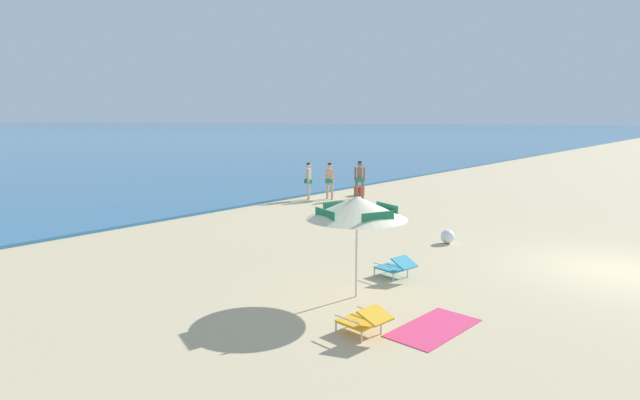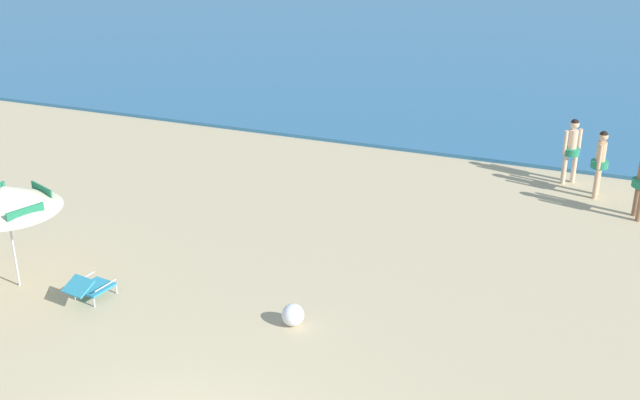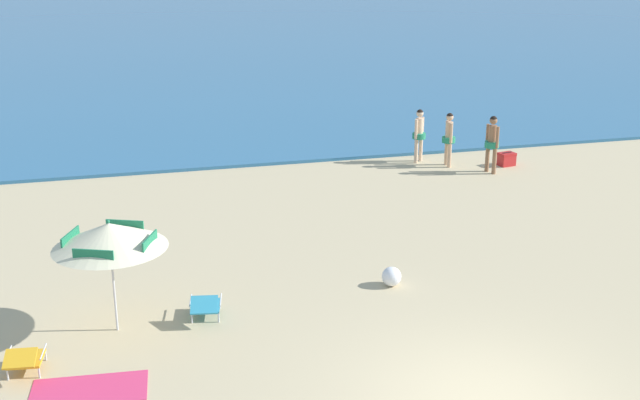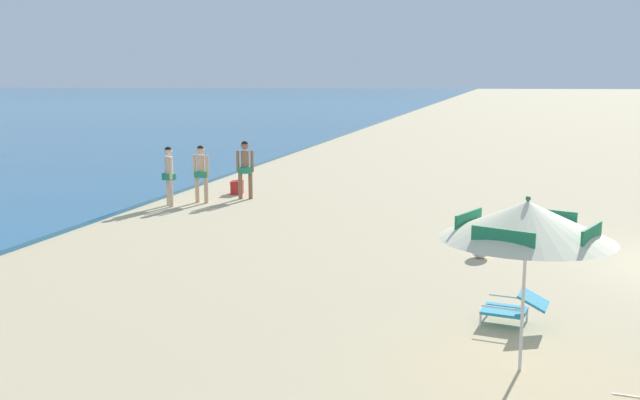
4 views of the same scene
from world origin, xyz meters
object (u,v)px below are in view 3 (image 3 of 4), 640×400
object	(u,v)px
person_standing_beside	(492,140)
beach_towel	(89,390)
lounge_chair_beside_umbrella	(24,359)
person_standing_near_shore	(419,132)
cooler_box	(507,159)
beach_ball	(391,276)
person_wading_in	(449,136)
beach_umbrella_striped_main	(109,236)
lounge_chair_under_umbrella	(205,306)

from	to	relation	value
person_standing_beside	beach_towel	xyz separation A→B (m)	(-11.44, -9.44, -0.99)
lounge_chair_beside_umbrella	person_standing_near_shore	distance (m)	14.94
cooler_box	beach_ball	size ratio (longest dim) A/B	1.38
beach_ball	beach_towel	xyz separation A→B (m)	(-5.92, -2.54, -0.19)
cooler_box	person_standing_near_shore	bearing A→B (deg)	156.88
lounge_chair_beside_umbrella	cooler_box	bearing A→B (deg)	34.90
beach_towel	person_standing_near_shore	bearing A→B (deg)	48.50
lounge_chair_beside_umbrella	person_wading_in	size ratio (longest dim) A/B	0.56
beach_umbrella_striped_main	beach_towel	world-z (taller)	beach_umbrella_striped_main
person_standing_near_shore	beach_ball	size ratio (longest dim) A/B	4.16
person_wading_in	cooler_box	xyz separation A→B (m)	(1.77, -0.41, -0.75)
beach_umbrella_striped_main	person_standing_near_shore	xyz separation A→B (m)	(9.31, 9.11, -0.86)
lounge_chair_beside_umbrella	person_wading_in	world-z (taller)	person_wading_in
cooler_box	beach_ball	world-z (taller)	cooler_box
beach_umbrella_striped_main	beach_towel	bearing A→B (deg)	-103.76
lounge_chair_beside_umbrella	beach_ball	bearing A→B (deg)	14.40
lounge_chair_under_umbrella	lounge_chair_beside_umbrella	xyz separation A→B (m)	(-3.08, -1.23, 0.00)
lounge_chair_beside_umbrella	person_wading_in	distance (m)	15.03
beach_towel	lounge_chair_beside_umbrella	bearing A→B (deg)	142.85
lounge_chair_beside_umbrella	person_wading_in	xyz separation A→B (m)	(11.50, 9.66, 0.68)
person_standing_near_shore	beach_ball	xyz separation A→B (m)	(-3.88, -8.53, -0.76)
person_standing_near_shore	cooler_box	size ratio (longest dim) A/B	3.01
beach_umbrella_striped_main	cooler_box	distance (m)	14.36
cooler_box	beach_ball	xyz separation A→B (m)	(-6.35, -7.48, -0.00)
person_wading_in	beach_umbrella_striped_main	bearing A→B (deg)	-139.83
person_wading_in	cooler_box	world-z (taller)	person_wading_in
lounge_chair_beside_umbrella	cooler_box	world-z (taller)	lounge_chair_beside_umbrella
beach_umbrella_striped_main	person_standing_near_shore	size ratio (longest dim) A/B	1.27
person_wading_in	cooler_box	bearing A→B (deg)	-12.93
lounge_chair_beside_umbrella	beach_umbrella_striped_main	bearing A→B (deg)	39.06
person_standing_near_shore	person_wading_in	bearing A→B (deg)	-42.66
beach_towel	person_wading_in	bearing A→B (deg)	44.78
person_standing_near_shore	cooler_box	world-z (taller)	person_standing_near_shore
person_standing_near_shore	person_wading_in	distance (m)	0.96
beach_umbrella_striped_main	cooler_box	bearing A→B (deg)	34.34
cooler_box	beach_towel	xyz separation A→B (m)	(-12.27, -10.01, -0.20)
beach_umbrella_striped_main	lounge_chair_beside_umbrella	distance (m)	2.46
lounge_chair_under_umbrella	person_standing_near_shore	world-z (taller)	person_standing_near_shore
person_standing_near_shore	cooler_box	bearing A→B (deg)	-23.12
lounge_chair_under_umbrella	person_standing_beside	bearing A→B (deg)	38.49
person_standing_near_shore	person_standing_beside	distance (m)	2.32
person_wading_in	beach_towel	size ratio (longest dim) A/B	0.92
person_standing_near_shore	person_wading_in	xyz separation A→B (m)	(0.71, -0.65, -0.01)
lounge_chair_under_umbrella	beach_towel	world-z (taller)	lounge_chair_under_umbrella
beach_ball	beach_umbrella_striped_main	bearing A→B (deg)	-173.98
beach_umbrella_striped_main	beach_towel	size ratio (longest dim) A/B	1.18
person_wading_in	beach_towel	xyz separation A→B (m)	(-10.50, -10.42, -0.95)
lounge_chair_under_umbrella	cooler_box	size ratio (longest dim) A/B	1.74
lounge_chair_under_umbrella	lounge_chair_beside_umbrella	distance (m)	3.32
beach_ball	beach_towel	world-z (taller)	beach_ball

